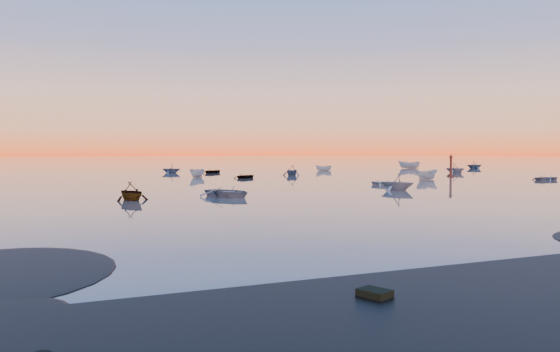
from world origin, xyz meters
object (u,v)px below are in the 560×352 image
channel_marker (451,167)px  boat_near_center (427,180)px  boat_near_left (228,197)px  boat_near_right (397,190)px

channel_marker → boat_near_center: bearing=-146.1°
boat_near_left → boat_near_right: (16.45, 0.91, 0.00)m
boat_near_left → boat_near_center: size_ratio=1.24×
boat_near_center → boat_near_right: (-14.31, -13.91, 0.00)m
boat_near_center → boat_near_right: size_ratio=1.11×
boat_near_center → channel_marker: channel_marker is taller
boat_near_left → boat_near_center: (30.76, 14.82, 0.00)m
channel_marker → boat_near_right: bearing=-139.4°
boat_near_left → channel_marker: bearing=6.0°
boat_near_left → boat_near_right: bearing=-18.5°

